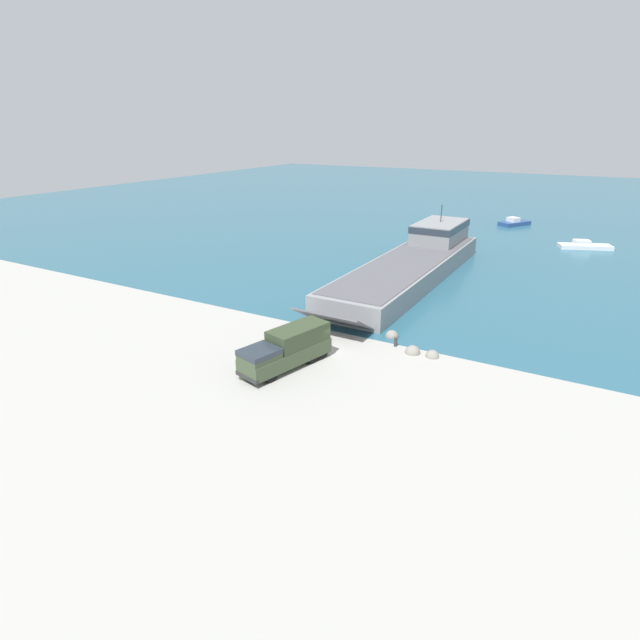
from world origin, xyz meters
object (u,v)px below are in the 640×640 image
cargo_crate (245,375)px  moored_boat_b (514,223)px  moored_boat_a (584,246)px  mooring_bollard (396,341)px  military_truck (287,348)px  soldier_on_ramp (261,348)px  landing_craft (416,260)px

cargo_crate → moored_boat_b: bearing=84.5°
moored_boat_a → cargo_crate: (-20.22, -60.58, -0.15)m
mooring_bollard → military_truck: bearing=-127.8°
military_truck → mooring_bollard: 10.14m
soldier_on_ramp → moored_boat_b: (8.18, 72.05, -0.45)m
military_truck → moored_boat_b: size_ratio=1.27×
landing_craft → moored_boat_b: size_ratio=5.93×
soldier_on_ramp → mooring_bollard: size_ratio=1.89×
moored_boat_b → cargo_crate: bearing=-63.2°
military_truck → moored_boat_b: military_truck is taller
moored_boat_b → mooring_bollard: (0.67, -64.21, -0.03)m
moored_boat_b → moored_boat_a: bearing=-16.7°
military_truck → soldier_on_ramp: (-2.67, 0.13, -0.63)m
landing_craft → mooring_bollard: bearing=-74.3°
landing_craft → cargo_crate: (-1.85, -33.73, -1.59)m
military_truck → mooring_bollard: size_ratio=9.61×
soldier_on_ramp → mooring_bollard: soldier_on_ramp is taller
moored_boat_a → moored_boat_b: bearing=-160.5°
moored_boat_b → mooring_bollard: moored_boat_b is taller
landing_craft → moored_boat_a: bearing=56.2°
landing_craft → soldier_on_ramp: size_ratio=23.72×
moored_boat_a → mooring_bollard: moored_boat_a is taller
military_truck → moored_boat_b: (5.51, 72.18, -1.07)m
landing_craft → mooring_bollard: 23.30m
landing_craft → moored_boat_a: (18.38, 26.85, -1.44)m
landing_craft → soldier_on_ramp: 30.42m
military_truck → cargo_crate: size_ratio=11.91×
moored_boat_a → mooring_bollard: size_ratio=9.18×
moored_boat_a → moored_boat_b: size_ratio=1.22×
mooring_bollard → soldier_on_ramp: bearing=-138.5°
moored_boat_b → cargo_crate: moored_boat_b is taller
moored_boat_a → cargo_crate: size_ratio=11.37×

